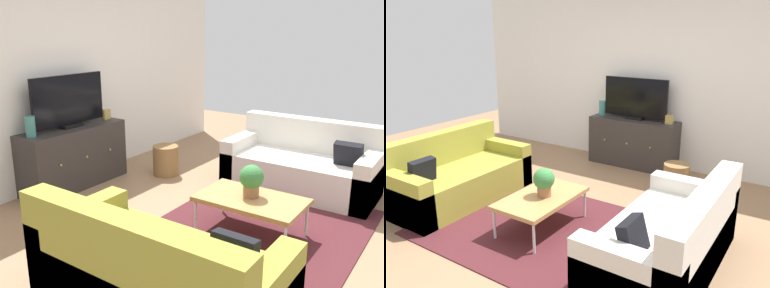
% 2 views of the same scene
% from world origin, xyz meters
% --- Properties ---
extents(ground_plane, '(10.00, 10.00, 0.00)m').
position_xyz_m(ground_plane, '(0.00, 0.00, 0.00)').
color(ground_plane, '#997251').
extents(wall_back, '(6.40, 0.12, 2.70)m').
position_xyz_m(wall_back, '(0.00, 2.55, 1.35)').
color(wall_back, white).
rests_on(wall_back, ground_plane).
extents(area_rug, '(2.50, 1.90, 0.01)m').
position_xyz_m(area_rug, '(0.00, -0.15, 0.01)').
color(area_rug, '#4C1E23').
rests_on(area_rug, ground_plane).
extents(couch_left_side, '(0.88, 1.76, 0.83)m').
position_xyz_m(couch_left_side, '(-1.44, -0.10, 0.28)').
color(couch_left_side, olive).
rests_on(couch_left_side, ground_plane).
extents(couch_right_side, '(0.88, 1.76, 0.83)m').
position_xyz_m(couch_right_side, '(1.44, -0.10, 0.28)').
color(couch_right_side, silver).
rests_on(couch_right_side, ground_plane).
extents(coffee_table, '(0.60, 0.99, 0.38)m').
position_xyz_m(coffee_table, '(-0.02, -0.13, 0.35)').
color(coffee_table, '#B7844C').
rests_on(coffee_table, ground_plane).
extents(potted_plant, '(0.23, 0.23, 0.31)m').
position_xyz_m(potted_plant, '(0.01, -0.11, 0.55)').
color(potted_plant, '#936042').
rests_on(potted_plant, coffee_table).
extents(tv_console, '(1.37, 0.47, 0.75)m').
position_xyz_m(tv_console, '(-0.08, 2.27, 0.37)').
color(tv_console, '#332D2B').
rests_on(tv_console, ground_plane).
extents(flat_screen_tv, '(1.02, 0.16, 0.63)m').
position_xyz_m(flat_screen_tv, '(-0.08, 2.29, 1.06)').
color(flat_screen_tv, black).
rests_on(flat_screen_tv, tv_console).
extents(glass_vase, '(0.11, 0.11, 0.23)m').
position_xyz_m(glass_vase, '(-0.65, 2.27, 0.86)').
color(glass_vase, teal).
rests_on(glass_vase, tv_console).
extents(mantel_clock, '(0.11, 0.07, 0.13)m').
position_xyz_m(mantel_clock, '(0.48, 2.27, 0.81)').
color(mantel_clock, tan).
rests_on(mantel_clock, tv_console).
extents(wicker_basket, '(0.34, 0.34, 0.40)m').
position_xyz_m(wicker_basket, '(0.87, 1.59, 0.20)').
color(wicker_basket, olive).
rests_on(wicker_basket, ground_plane).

